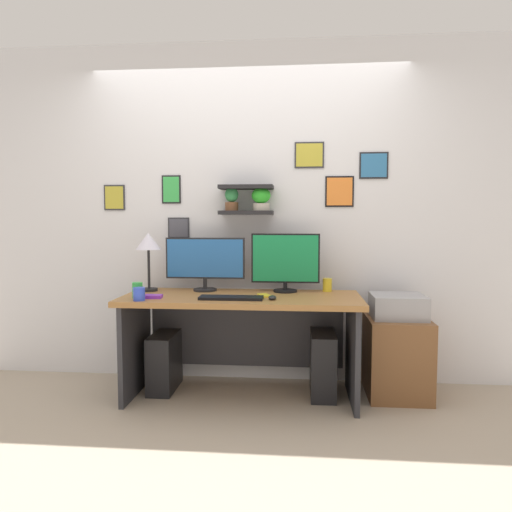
# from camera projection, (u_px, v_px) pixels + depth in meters

# --- Properties ---
(ground_plane) EXTENTS (8.00, 8.00, 0.00)m
(ground_plane) POSITION_uv_depth(u_px,v_px,m) (242.00, 397.00, 3.44)
(ground_plane) COLOR tan
(back_wall_assembly) EXTENTS (4.40, 0.24, 2.70)m
(back_wall_assembly) POSITION_uv_depth(u_px,v_px,m) (248.00, 213.00, 3.77)
(back_wall_assembly) COLOR silver
(back_wall_assembly) RESTS_ON ground
(desk) EXTENTS (1.71, 0.68, 0.75)m
(desk) POSITION_uv_depth(u_px,v_px,m) (243.00, 322.00, 3.45)
(desk) COLOR #9E6B38
(desk) RESTS_ON ground
(monitor_left) EXTENTS (0.61, 0.18, 0.41)m
(monitor_left) POSITION_uv_depth(u_px,v_px,m) (205.00, 261.00, 3.61)
(monitor_left) COLOR black
(monitor_left) RESTS_ON desk
(monitor_right) EXTENTS (0.52, 0.18, 0.44)m
(monitor_right) POSITION_uv_depth(u_px,v_px,m) (285.00, 261.00, 3.55)
(monitor_right) COLOR black
(monitor_right) RESTS_ON desk
(keyboard) EXTENTS (0.44, 0.14, 0.02)m
(keyboard) POSITION_uv_depth(u_px,v_px,m) (231.00, 298.00, 3.23)
(keyboard) COLOR black
(keyboard) RESTS_ON desk
(computer_mouse) EXTENTS (0.06, 0.09, 0.03)m
(computer_mouse) POSITION_uv_depth(u_px,v_px,m) (272.00, 298.00, 3.21)
(computer_mouse) COLOR black
(computer_mouse) RESTS_ON desk
(desk_lamp) EXTENTS (0.19, 0.19, 0.45)m
(desk_lamp) POSITION_uv_depth(u_px,v_px,m) (148.00, 245.00, 3.58)
(desk_lamp) COLOR black
(desk_lamp) RESTS_ON desk
(cell_phone) EXTENTS (0.11, 0.16, 0.01)m
(cell_phone) POSITION_uv_depth(u_px,v_px,m) (264.00, 295.00, 3.37)
(cell_phone) COLOR yellow
(cell_phone) RESTS_ON desk
(coffee_mug) EXTENTS (0.08, 0.08, 0.09)m
(coffee_mug) POSITION_uv_depth(u_px,v_px,m) (139.00, 294.00, 3.17)
(coffee_mug) COLOR blue
(coffee_mug) RESTS_ON desk
(pen_cup) EXTENTS (0.07, 0.07, 0.10)m
(pen_cup) POSITION_uv_depth(u_px,v_px,m) (327.00, 285.00, 3.58)
(pen_cup) COLOR yellow
(pen_cup) RESTS_ON desk
(scissors_tray) EXTENTS (0.12, 0.09, 0.02)m
(scissors_tray) POSITION_uv_depth(u_px,v_px,m) (153.00, 296.00, 3.27)
(scissors_tray) COLOR purple
(scissors_tray) RESTS_ON desk
(water_cup) EXTENTS (0.07, 0.07, 0.11)m
(water_cup) POSITION_uv_depth(u_px,v_px,m) (138.00, 290.00, 3.28)
(water_cup) COLOR green
(water_cup) RESTS_ON desk
(drawer_cabinet) EXTENTS (0.44, 0.50, 0.58)m
(drawer_cabinet) POSITION_uv_depth(u_px,v_px,m) (397.00, 356.00, 3.46)
(drawer_cabinet) COLOR brown
(drawer_cabinet) RESTS_ON ground
(printer) EXTENTS (0.38, 0.34, 0.17)m
(printer) POSITION_uv_depth(u_px,v_px,m) (398.00, 306.00, 3.43)
(printer) COLOR #9E9EA3
(printer) RESTS_ON drawer_cabinet
(computer_tower_left) EXTENTS (0.18, 0.40, 0.43)m
(computer_tower_left) POSITION_uv_depth(u_px,v_px,m) (165.00, 362.00, 3.58)
(computer_tower_left) COLOR black
(computer_tower_left) RESTS_ON ground
(computer_tower_right) EXTENTS (0.18, 0.40, 0.47)m
(computer_tower_right) POSITION_uv_depth(u_px,v_px,m) (323.00, 364.00, 3.46)
(computer_tower_right) COLOR black
(computer_tower_right) RESTS_ON ground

